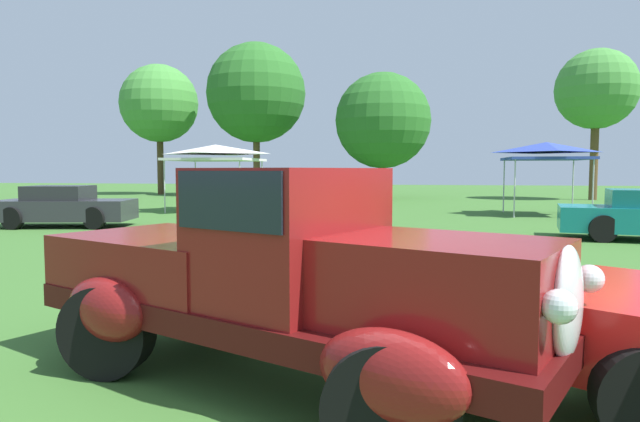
{
  "coord_description": "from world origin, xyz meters",
  "views": [
    {
      "loc": [
        0.64,
        -4.1,
        1.69
      ],
      "look_at": [
        -0.69,
        3.36,
        1.13
      ],
      "focal_mm": 31.38,
      "sensor_mm": 36.0,
      "label": 1
    }
  ],
  "objects_px": {
    "canopy_tent_center_field": "(546,150)",
    "show_car_charcoal": "(64,207)",
    "canopy_tent_left_field": "(215,152)",
    "feature_pickup_truck": "(283,275)"
  },
  "relations": [
    {
      "from": "feature_pickup_truck",
      "to": "show_car_charcoal",
      "type": "distance_m",
      "value": 14.2
    },
    {
      "from": "canopy_tent_center_field",
      "to": "show_car_charcoal",
      "type": "bearing_deg",
      "value": -154.98
    },
    {
      "from": "canopy_tent_left_field",
      "to": "canopy_tent_center_field",
      "type": "bearing_deg",
      "value": 0.7
    },
    {
      "from": "feature_pickup_truck",
      "to": "canopy_tent_center_field",
      "type": "height_order",
      "value": "canopy_tent_center_field"
    },
    {
      "from": "canopy_tent_left_field",
      "to": "canopy_tent_center_field",
      "type": "relative_size",
      "value": 1.17
    },
    {
      "from": "canopy_tent_left_field",
      "to": "feature_pickup_truck",
      "type": "bearing_deg",
      "value": -67.76
    },
    {
      "from": "feature_pickup_truck",
      "to": "show_car_charcoal",
      "type": "height_order",
      "value": "feature_pickup_truck"
    },
    {
      "from": "feature_pickup_truck",
      "to": "canopy_tent_left_field",
      "type": "xyz_separation_m",
      "value": [
        -7.16,
        17.52,
        1.56
      ]
    },
    {
      "from": "feature_pickup_truck",
      "to": "canopy_tent_center_field",
      "type": "relative_size",
      "value": 1.57
    },
    {
      "from": "feature_pickup_truck",
      "to": "canopy_tent_center_field",
      "type": "distance_m",
      "value": 18.62
    }
  ]
}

